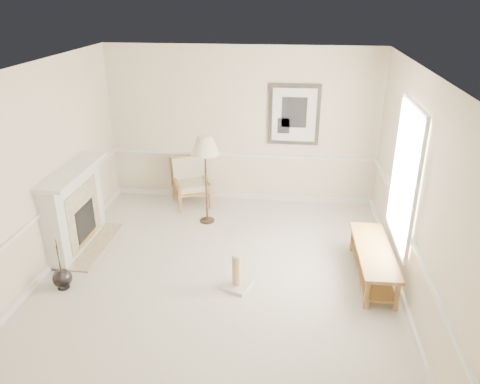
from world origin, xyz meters
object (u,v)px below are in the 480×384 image
floor_vase (62,279)px  floor_lamp (205,148)px  bench (373,258)px  scratching_post (237,277)px  armchair (190,179)px

floor_vase → floor_lamp: size_ratio=0.49×
bench → scratching_post: (-1.87, -0.46, -0.14)m
floor_vase → floor_lamp: (1.59, 2.21, 1.22)m
bench → floor_lamp: bearing=151.2°
bench → scratching_post: scratching_post is taller
armchair → floor_lamp: floor_lamp is taller
floor_vase → armchair: (1.14, 2.98, 0.33)m
armchair → bench: size_ratio=0.57×
armchair → floor_lamp: (0.45, -0.76, 0.89)m
armchair → floor_lamp: bearing=-84.8°
armchair → bench: armchair is taller
floor_vase → bench: bearing=10.3°
floor_lamp → bench: floor_lamp is taller
scratching_post → bench: bearing=13.9°
floor_lamp → bench: (2.64, -1.45, -1.06)m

